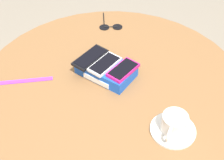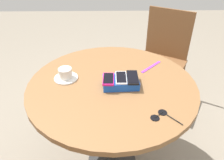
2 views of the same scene
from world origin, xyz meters
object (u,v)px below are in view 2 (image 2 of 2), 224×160
object	(u,v)px
phone_box	(121,82)
phone_magenta	(108,79)
phone_black	(133,77)
chair_near_window	(161,58)
phone_white	(121,78)
coffee_cup	(65,73)
sunglasses	(160,116)
lanyard_strap	(151,67)
saucer	(66,78)
round_table	(112,97)

from	to	relation	value
phone_box	phone_magenta	size ratio (longest dim) A/B	1.70
phone_black	chair_near_window	bearing A→B (deg)	-114.17
phone_box	phone_white	bearing A→B (deg)	-113.98
phone_box	phone_black	xyz separation A→B (m)	(-0.07, -0.01, 0.03)
phone_box	chair_near_window	bearing A→B (deg)	-117.65
coffee_cup	sunglasses	distance (m)	0.60
chair_near_window	phone_black	bearing A→B (deg)	65.83
phone_black	lanyard_strap	distance (m)	0.25
lanyard_strap	chair_near_window	size ratio (longest dim) A/B	0.22
saucer	coffee_cup	size ratio (longest dim) A/B	1.32
round_table	lanyard_strap	xyz separation A→B (m)	(-0.26, -0.18, 0.11)
phone_white	sunglasses	size ratio (longest dim) A/B	0.90
phone_white	phone_box	bearing A→B (deg)	66.02
phone_black	phone_box	bearing A→B (deg)	5.71
phone_box	lanyard_strap	xyz separation A→B (m)	(-0.21, -0.21, -0.02)
phone_black	saucer	xyz separation A→B (m)	(0.39, -0.07, -0.05)
saucer	sunglasses	xyz separation A→B (m)	(-0.50, 0.33, -0.00)
lanyard_strap	sunglasses	size ratio (longest dim) A/B	1.39
saucer	phone_white	bearing A→B (deg)	167.08
phone_box	phone_magenta	world-z (taller)	phone_magenta
phone_magenta	phone_box	bearing A→B (deg)	-172.46
phone_magenta	saucer	world-z (taller)	phone_magenta
phone_black	sunglasses	bearing A→B (deg)	112.69
round_table	lanyard_strap	size ratio (longest dim) A/B	4.99
phone_magenta	coffee_cup	distance (m)	0.27
saucer	coffee_cup	bearing A→B (deg)	-79.66
saucer	sunglasses	distance (m)	0.60
lanyard_strap	saucer	bearing A→B (deg)	13.38
round_table	phone_magenta	world-z (taller)	phone_magenta
coffee_cup	phone_magenta	bearing A→B (deg)	160.34
phone_black	chair_near_window	distance (m)	0.98
phone_box	chair_near_window	distance (m)	1.01
round_table	phone_box	distance (m)	0.14
round_table	phone_black	xyz separation A→B (m)	(-0.12, 0.02, 0.16)
phone_box	saucer	world-z (taller)	phone_box
phone_magenta	lanyard_strap	xyz separation A→B (m)	(-0.28, -0.21, -0.05)
sunglasses	phone_white	bearing A→B (deg)	-56.06
round_table	coffee_cup	world-z (taller)	coffee_cup
phone_magenta	phone_black	bearing A→B (deg)	-173.36
phone_black	coffee_cup	world-z (taller)	coffee_cup
phone_magenta	coffee_cup	size ratio (longest dim) A/B	1.13
phone_white	saucer	size ratio (longest dim) A/B	0.90
saucer	lanyard_strap	world-z (taller)	saucer
phone_box	chair_near_window	world-z (taller)	chair_near_window
phone_magenta	saucer	size ratio (longest dim) A/B	0.85
sunglasses	chair_near_window	distance (m)	1.17
sunglasses	phone_box	bearing A→B (deg)	-55.29
phone_magenta	coffee_cup	xyz separation A→B (m)	(0.25, -0.09, -0.01)
round_table	sunglasses	bearing A→B (deg)	128.54
chair_near_window	phone_box	bearing A→B (deg)	62.35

